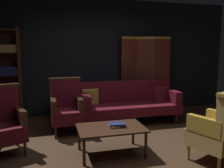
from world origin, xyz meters
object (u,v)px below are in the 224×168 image
object	(u,v)px
bookshelf	(0,74)
armchair_wing_left	(3,122)
armchair_gilt_accent	(218,129)
armchair_wing_right	(66,107)
book_tan_leather	(117,126)
book_navy_cloth	(117,124)
folding_screen	(146,73)
velvet_couch	(129,101)
coffee_table	(111,130)
potted_plant	(62,101)

from	to	relation	value
bookshelf	armchair_wing_left	xyz separation A→B (m)	(0.34, -1.77, -0.56)
armchair_gilt_accent	armchair_wing_right	bearing A→B (deg)	137.26
book_tan_leather	book_navy_cloth	xyz separation A→B (m)	(0.00, 0.00, 0.03)
folding_screen	book_tan_leather	distance (m)	2.64
bookshelf	armchair_wing_right	size ratio (longest dim) A/B	1.97
velvet_couch	armchair_wing_left	xyz separation A→B (m)	(-2.36, -1.03, 0.04)
bookshelf	book_tan_leather	world-z (taller)	bookshelf
armchair_wing_left	armchair_wing_right	xyz separation A→B (m)	(0.99, 0.68, 0.00)
bookshelf	armchair_wing_right	world-z (taller)	bookshelf
velvet_couch	book_tan_leather	distance (m)	1.63
armchair_wing_right	book_navy_cloth	size ratio (longest dim) A/B	4.41
velvet_couch	coffee_table	distance (m)	1.68
velvet_couch	armchair_gilt_accent	xyz separation A→B (m)	(0.57, -2.14, 0.04)
bookshelf	potted_plant	world-z (taller)	bookshelf
folding_screen	armchair_wing_right	bearing A→B (deg)	-152.80
bookshelf	book_tan_leather	distance (m)	3.06
folding_screen	armchair_wing_left	bearing A→B (deg)	-150.27
folding_screen	book_navy_cloth	xyz separation A→B (m)	(-1.38, -2.18, -0.53)
bookshelf	folding_screen	bearing A→B (deg)	-0.57
book_navy_cloth	armchair_gilt_accent	bearing A→B (deg)	-27.85
velvet_couch	potted_plant	size ratio (longest dim) A/B	2.78
velvet_couch	book_tan_leather	bearing A→B (deg)	-115.05
armchair_wing_left	book_navy_cloth	distance (m)	1.73
armchair_wing_right	potted_plant	xyz separation A→B (m)	(-0.04, 0.83, -0.05)
armchair_gilt_accent	book_navy_cloth	distance (m)	1.42
bookshelf	armchair_wing_right	distance (m)	1.81
bookshelf	armchair_wing_left	bearing A→B (deg)	-79.15
coffee_table	armchair_wing_left	xyz separation A→B (m)	(-1.58, 0.45, 0.12)
folding_screen	armchair_wing_left	xyz separation A→B (m)	(-3.05, -1.74, -0.50)
armchair_wing_left	potted_plant	size ratio (longest dim) A/B	1.36
armchair_wing_left	book_tan_leather	bearing A→B (deg)	-14.79
potted_plant	book_navy_cloth	distance (m)	2.09
armchair_gilt_accent	armchair_wing_left	world-z (taller)	same
armchair_wing_left	book_tan_leather	distance (m)	1.73
velvet_couch	book_navy_cloth	bearing A→B (deg)	-115.05
folding_screen	potted_plant	bearing A→B (deg)	-173.95
folding_screen	armchair_gilt_accent	xyz separation A→B (m)	(-0.12, -2.85, -0.50)
armchair_wing_right	book_tan_leather	distance (m)	1.32
armchair_wing_right	book_tan_leather	bearing A→B (deg)	-58.89
bookshelf	velvet_couch	bearing A→B (deg)	-15.40
folding_screen	armchair_gilt_accent	size ratio (longest dim) A/B	1.83
folding_screen	armchair_wing_right	distance (m)	2.36
armchair_wing_left	armchair_wing_right	world-z (taller)	same
armchair_wing_left	folding_screen	bearing A→B (deg)	29.73
armchair_gilt_accent	potted_plant	size ratio (longest dim) A/B	1.36
velvet_couch	armchair_wing_right	xyz separation A→B (m)	(-1.37, -0.35, 0.04)
book_tan_leather	armchair_gilt_accent	bearing A→B (deg)	-27.85
velvet_couch	potted_plant	distance (m)	1.49
velvet_couch	book_tan_leather	world-z (taller)	velvet_couch
armchair_gilt_accent	potted_plant	bearing A→B (deg)	126.96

